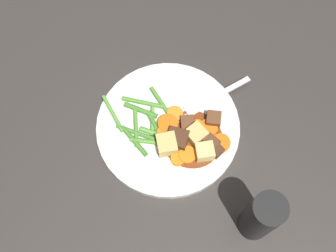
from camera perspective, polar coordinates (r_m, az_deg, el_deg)
ground_plane at (r=0.77m, az=0.00°, el=-0.39°), size 3.00×3.00×0.00m
dinner_plate at (r=0.77m, az=0.00°, el=-0.20°), size 0.25×0.25×0.01m
stew_sauce at (r=0.75m, az=3.27°, el=-1.50°), size 0.10×0.10×0.00m
carrot_slice_0 at (r=0.76m, az=0.23°, el=0.21°), size 0.05×0.05×0.01m
carrot_slice_1 at (r=0.74m, az=1.31°, el=-4.26°), size 0.04×0.04×0.01m
carrot_slice_2 at (r=0.75m, az=-0.15°, el=-1.05°), size 0.04×0.04×0.01m
carrot_slice_3 at (r=0.75m, az=6.84°, el=-2.22°), size 0.05×0.05×0.01m
carrot_slice_4 at (r=0.74m, az=2.55°, el=-3.81°), size 0.04×0.04×0.01m
carrot_slice_5 at (r=0.76m, az=3.81°, el=-0.12°), size 0.03×0.03×0.01m
carrot_slice_6 at (r=0.76m, az=5.25°, el=-0.30°), size 0.05×0.05×0.01m
carrot_slice_7 at (r=0.76m, az=1.22°, el=1.38°), size 0.03×0.03×0.01m
potato_chunk_0 at (r=0.74m, az=3.65°, el=-1.12°), size 0.04×0.04×0.03m
potato_chunk_1 at (r=0.74m, az=-0.16°, el=-2.41°), size 0.05×0.05×0.03m
potato_chunk_2 at (r=0.73m, az=4.78°, el=-3.37°), size 0.04×0.04×0.03m
meat_chunk_0 at (r=0.75m, az=2.50°, el=0.33°), size 0.03×0.03×0.02m
meat_chunk_1 at (r=0.74m, az=5.63°, el=-2.13°), size 0.03×0.02×0.02m
meat_chunk_2 at (r=0.76m, az=5.93°, el=0.87°), size 0.03×0.03×0.02m
meat_chunk_3 at (r=0.74m, az=6.18°, el=-3.41°), size 0.02×0.02×0.02m
meat_chunk_4 at (r=0.74m, az=1.24°, el=-1.73°), size 0.04×0.04×0.03m
green_bean_0 at (r=0.77m, az=-0.63°, el=2.67°), size 0.08×0.04×0.01m
green_bean_1 at (r=0.76m, az=-4.19°, el=-0.12°), size 0.05×0.06×0.01m
green_bean_2 at (r=0.75m, az=-4.39°, el=-1.96°), size 0.07×0.03×0.01m
green_bean_3 at (r=0.76m, az=-1.78°, el=0.16°), size 0.05×0.04×0.01m
green_bean_4 at (r=0.76m, az=-4.17°, el=-0.88°), size 0.07×0.02×0.01m
green_bean_5 at (r=0.75m, az=-1.66°, el=-1.01°), size 0.06×0.02×0.01m
green_bean_6 at (r=0.77m, az=-3.42°, el=2.27°), size 0.06×0.02×0.01m
green_bean_7 at (r=0.75m, az=-1.98°, el=-2.10°), size 0.07×0.04×0.01m
green_bean_8 at (r=0.78m, az=-3.34°, el=3.08°), size 0.07×0.03×0.01m
green_bean_9 at (r=0.77m, az=-7.18°, el=1.62°), size 0.07×0.04×0.01m
green_bean_10 at (r=0.76m, az=-2.03°, el=0.64°), size 0.03×0.05×0.01m
fork at (r=0.78m, az=4.86°, el=3.12°), size 0.10×0.16×0.00m
pepper_mill at (r=0.68m, az=12.00°, el=-11.51°), size 0.05×0.05×0.14m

